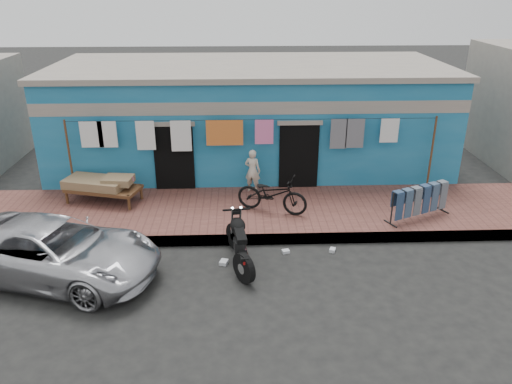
% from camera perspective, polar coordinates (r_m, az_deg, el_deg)
% --- Properties ---
extents(ground, '(80.00, 80.00, 0.00)m').
position_cam_1_polar(ground, '(10.52, 0.42, -10.08)').
color(ground, black).
rests_on(ground, ground).
extents(sidewalk, '(28.00, 3.00, 0.25)m').
position_cam_1_polar(sidewalk, '(13.08, -0.16, -2.42)').
color(sidewalk, brown).
rests_on(sidewalk, ground).
extents(curb, '(28.00, 0.10, 0.25)m').
position_cam_1_polar(curb, '(11.79, 0.08, -5.45)').
color(curb, gray).
rests_on(curb, ground).
extents(building, '(12.20, 5.20, 3.36)m').
position_cam_1_polar(building, '(16.31, -0.67, 8.62)').
color(building, '#196592').
rests_on(building, ground).
extents(clothesline, '(10.06, 0.06, 2.10)m').
position_cam_1_polar(clothesline, '(13.63, -2.65, 6.30)').
color(clothesline, brown).
rests_on(clothesline, sidewalk).
extents(car, '(4.90, 3.23, 1.27)m').
position_cam_1_polar(car, '(11.15, -22.11, -6.12)').
color(car, silver).
rests_on(car, ground).
extents(seated_person, '(0.51, 0.42, 1.23)m').
position_cam_1_polar(seated_person, '(13.89, -0.40, 2.45)').
color(seated_person, beige).
rests_on(seated_person, sidewalk).
extents(bicycle, '(1.95, 1.29, 1.19)m').
position_cam_1_polar(bicycle, '(12.64, 1.85, 0.22)').
color(bicycle, black).
rests_on(bicycle, sidewalk).
extents(motorcycle, '(1.03, 1.89, 1.13)m').
position_cam_1_polar(motorcycle, '(10.79, -1.89, -5.70)').
color(motorcycle, black).
rests_on(motorcycle, ground).
extents(charpoy, '(2.52, 1.99, 0.69)m').
position_cam_1_polar(charpoy, '(13.94, -17.01, 0.29)').
color(charpoy, brown).
rests_on(charpoy, sidewalk).
extents(jeans_rack, '(2.09, 1.75, 0.87)m').
position_cam_1_polar(jeans_rack, '(13.03, 18.13, -1.03)').
color(jeans_rack, black).
rests_on(jeans_rack, sidewalk).
extents(litter_a, '(0.19, 0.16, 0.07)m').
position_cam_1_polar(litter_a, '(11.49, 3.41, -6.80)').
color(litter_a, silver).
rests_on(litter_a, ground).
extents(litter_b, '(0.17, 0.19, 0.08)m').
position_cam_1_polar(litter_b, '(11.65, 8.73, -6.58)').
color(litter_b, silver).
rests_on(litter_b, ground).
extents(litter_c, '(0.21, 0.24, 0.08)m').
position_cam_1_polar(litter_c, '(11.08, -3.70, -8.01)').
color(litter_c, silver).
rests_on(litter_c, ground).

